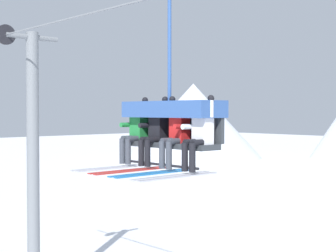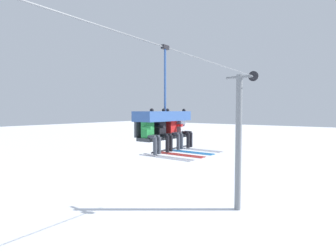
{
  "view_description": "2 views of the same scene",
  "coord_description": "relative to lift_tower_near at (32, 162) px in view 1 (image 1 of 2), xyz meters",
  "views": [
    {
      "loc": [
        5.89,
        -7.15,
        5.65
      ],
      "look_at": [
        -0.93,
        -0.91,
        5.39
      ],
      "focal_mm": 55.0,
      "sensor_mm": 36.0,
      "label": 1
    },
    {
      "loc": [
        -7.5,
        -5.64,
        5.86
      ],
      "look_at": [
        -1.13,
        -0.99,
        5.4
      ],
      "focal_mm": 28.0,
      "sensor_mm": 36.0,
      "label": 2
    }
  ],
  "objects": [
    {
      "name": "skier_green",
      "position": [
        5.87,
        -0.92,
        1.08
      ],
      "size": [
        0.48,
        1.7,
        1.34
      ],
      "color": "#23843D"
    },
    {
      "name": "skier_white",
      "position": [
        7.58,
        -0.92,
        1.08
      ],
      "size": [
        0.48,
        1.7,
        1.34
      ],
      "color": "silver"
    },
    {
      "name": "skier_black",
      "position": [
        6.44,
        -0.92,
        1.08
      ],
      "size": [
        0.48,
        1.7,
        1.34
      ],
      "color": "black"
    },
    {
      "name": "skier_red",
      "position": [
        7.01,
        -0.92,
        1.08
      ],
      "size": [
        0.48,
        1.7,
        1.34
      ],
      "color": "red"
    },
    {
      "name": "chairlift_chair",
      "position": [
        6.72,
        -0.71,
        1.37
      ],
      "size": [
        2.14,
        0.74,
        3.16
      ],
      "color": "#33383D"
    },
    {
      "name": "lift_tower_near",
      "position": [
        0.0,
        0.0,
        0.0
      ],
      "size": [
        0.36,
        1.88,
        8.07
      ],
      "color": "slate",
      "rests_on": "ground_plane"
    },
    {
      "name": "mountain_peak_west",
      "position": [
        -31.11,
        38.04,
        0.35
      ],
      "size": [
        16.82,
        16.82,
        9.1
      ],
      "color": "silver",
      "rests_on": "ground_plane"
    }
  ]
}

